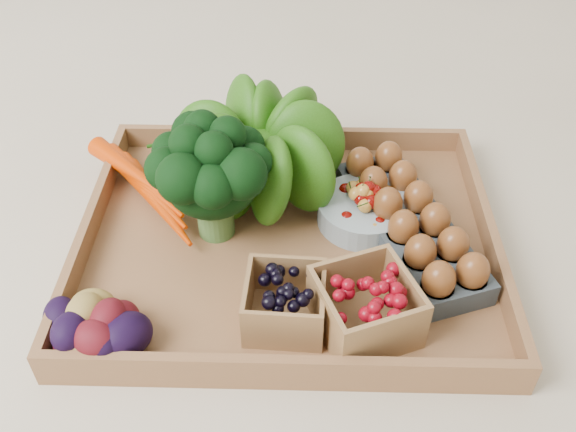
{
  "coord_description": "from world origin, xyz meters",
  "views": [
    {
      "loc": [
        0.02,
        -0.63,
        0.62
      ],
      "look_at": [
        0.0,
        0.0,
        0.06
      ],
      "focal_mm": 40.0,
      "sensor_mm": 36.0,
      "label": 1
    }
  ],
  "objects_px": {
    "tray": "(288,245)",
    "egg_carton": "(408,228)",
    "broccoli": "(214,195)",
    "cherry_bowl": "(364,211)"
  },
  "relations": [
    {
      "from": "tray",
      "to": "broccoli",
      "type": "xyz_separation_m",
      "value": [
        -0.1,
        0.02,
        0.07
      ]
    },
    {
      "from": "broccoli",
      "to": "egg_carton",
      "type": "xyz_separation_m",
      "value": [
        0.26,
        -0.01,
        -0.05
      ]
    },
    {
      "from": "cherry_bowl",
      "to": "egg_carton",
      "type": "height_order",
      "value": "same"
    },
    {
      "from": "broccoli",
      "to": "cherry_bowl",
      "type": "bearing_deg",
      "value": 7.57
    },
    {
      "from": "cherry_bowl",
      "to": "broccoli",
      "type": "bearing_deg",
      "value": -172.43
    },
    {
      "from": "cherry_bowl",
      "to": "tray",
      "type": "bearing_deg",
      "value": -157.47
    },
    {
      "from": "cherry_bowl",
      "to": "egg_carton",
      "type": "xyz_separation_m",
      "value": [
        0.06,
        -0.03,
        -0.0
      ]
    },
    {
      "from": "broccoli",
      "to": "cherry_bowl",
      "type": "relative_size",
      "value": 1.27
    },
    {
      "from": "egg_carton",
      "to": "cherry_bowl",
      "type": "bearing_deg",
      "value": 130.82
    },
    {
      "from": "tray",
      "to": "egg_carton",
      "type": "height_order",
      "value": "egg_carton"
    }
  ]
}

